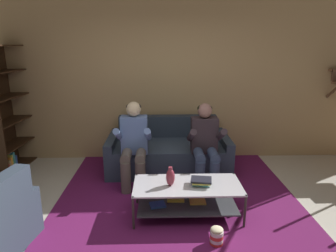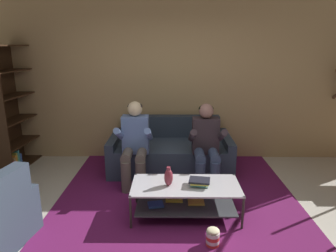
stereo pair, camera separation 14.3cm
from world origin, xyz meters
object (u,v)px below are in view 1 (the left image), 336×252
object	(u,v)px
person_seated_right	(205,141)
book_stack	(201,182)
coffee_table	(186,195)
couch	(168,152)
vase	(170,177)
bookshelf	(5,117)
popcorn_tub	(217,236)
person_seated_left	(134,141)

from	to	relation	value
person_seated_right	book_stack	size ratio (longest dim) A/B	4.47
coffee_table	book_stack	world-z (taller)	book_stack
couch	vase	size ratio (longest dim) A/B	8.38
couch	coffee_table	xyz separation A→B (m)	(0.17, -1.42, -0.01)
couch	bookshelf	bearing A→B (deg)	177.75
popcorn_tub	coffee_table	bearing A→B (deg)	114.79
couch	person_seated_left	xyz separation A→B (m)	(-0.51, -0.57, 0.39)
coffee_table	couch	bearing A→B (deg)	96.90
book_stack	popcorn_tub	world-z (taller)	book_stack
bookshelf	popcorn_tub	world-z (taller)	bookshelf
bookshelf	person_seated_right	bearing A→B (deg)	-12.19
book_stack	popcorn_tub	bearing A→B (deg)	-79.90
person_seated_left	popcorn_tub	world-z (taller)	person_seated_left
vase	coffee_table	bearing A→B (deg)	7.60
coffee_table	bookshelf	bearing A→B (deg)	151.37
person_seated_left	coffee_table	xyz separation A→B (m)	(0.68, -0.85, -0.40)
couch	person_seated_left	size ratio (longest dim) A/B	1.59
couch	bookshelf	world-z (taller)	bookshelf
vase	book_stack	size ratio (longest dim) A/B	0.87
person_seated_left	bookshelf	world-z (taller)	bookshelf
person_seated_right	vase	distance (m)	1.03
person_seated_left	person_seated_right	bearing A→B (deg)	-0.15
person_seated_right	coffee_table	size ratio (longest dim) A/B	0.93
couch	coffee_table	distance (m)	1.43
coffee_table	popcorn_tub	distance (m)	0.65
person_seated_right	bookshelf	world-z (taller)	bookshelf
person_seated_left	bookshelf	bearing A→B (deg)	162.31
coffee_table	book_stack	bearing A→B (deg)	-8.84
person_seated_left	bookshelf	distance (m)	2.22
person_seated_right	book_stack	distance (m)	0.91
person_seated_left	coffee_table	bearing A→B (deg)	-51.31
vase	bookshelf	size ratio (longest dim) A/B	0.12
book_stack	bookshelf	bearing A→B (deg)	152.34
coffee_table	vase	bearing A→B (deg)	-172.40
coffee_table	book_stack	size ratio (longest dim) A/B	4.79
person_seated_right	coffee_table	distance (m)	0.99
person_seated_right	coffee_table	world-z (taller)	person_seated_right
couch	person_seated_right	bearing A→B (deg)	-48.34
person_seated_left	coffee_table	size ratio (longest dim) A/B	0.96
coffee_table	person_seated_left	bearing A→B (deg)	128.69
person_seated_right	vase	size ratio (longest dim) A/B	5.13
vase	popcorn_tub	xyz separation A→B (m)	(0.45, -0.54, -0.41)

